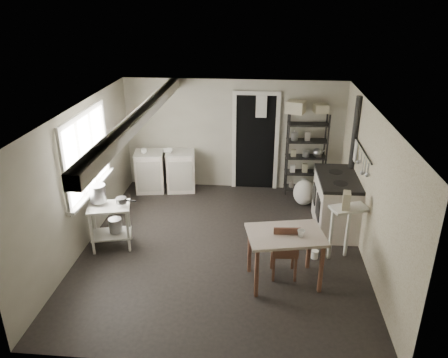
# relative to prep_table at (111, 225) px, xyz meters

# --- Properties ---
(floor) EXTENTS (5.00, 5.00, 0.00)m
(floor) POSITION_rel_prep_table_xyz_m (1.81, 0.13, -0.40)
(floor) COLOR black
(floor) RESTS_ON ground
(ceiling) EXTENTS (5.00, 5.00, 0.00)m
(ceiling) POSITION_rel_prep_table_xyz_m (1.81, 0.13, 1.90)
(ceiling) COLOR silver
(ceiling) RESTS_ON wall_back
(wall_back) EXTENTS (4.50, 0.02, 2.30)m
(wall_back) POSITION_rel_prep_table_xyz_m (1.81, 2.63, 0.75)
(wall_back) COLOR #A49F8C
(wall_back) RESTS_ON ground
(wall_front) EXTENTS (4.50, 0.02, 2.30)m
(wall_front) POSITION_rel_prep_table_xyz_m (1.81, -2.37, 0.75)
(wall_front) COLOR #A49F8C
(wall_front) RESTS_ON ground
(wall_left) EXTENTS (0.02, 5.00, 2.30)m
(wall_left) POSITION_rel_prep_table_xyz_m (-0.44, 0.13, 0.75)
(wall_left) COLOR #A49F8C
(wall_left) RESTS_ON ground
(wall_right) EXTENTS (0.02, 5.00, 2.30)m
(wall_right) POSITION_rel_prep_table_xyz_m (4.06, 0.13, 0.75)
(wall_right) COLOR #A49F8C
(wall_right) RESTS_ON ground
(window) EXTENTS (0.12, 1.76, 1.28)m
(window) POSITION_rel_prep_table_xyz_m (-0.41, 0.33, 1.10)
(window) COLOR beige
(window) RESTS_ON wall_left
(doorway) EXTENTS (0.96, 0.10, 2.08)m
(doorway) POSITION_rel_prep_table_xyz_m (2.26, 2.60, 0.60)
(doorway) COLOR beige
(doorway) RESTS_ON ground
(ceiling_beam) EXTENTS (0.18, 5.00, 0.18)m
(ceiling_beam) POSITION_rel_prep_table_xyz_m (0.61, 0.13, 1.80)
(ceiling_beam) COLOR beige
(ceiling_beam) RESTS_ON ceiling
(wallpaper_panel) EXTENTS (0.01, 5.00, 2.30)m
(wallpaper_panel) POSITION_rel_prep_table_xyz_m (4.05, 0.13, 0.75)
(wallpaper_panel) COLOR beige
(wallpaper_panel) RESTS_ON wall_right
(utensil_rail) EXTENTS (0.06, 1.20, 0.44)m
(utensil_rail) POSITION_rel_prep_table_xyz_m (4.00, 0.73, 1.15)
(utensil_rail) COLOR #A7A7A9
(utensil_rail) RESTS_ON wall_right
(prep_table) EXTENTS (0.75, 0.61, 0.75)m
(prep_table) POSITION_rel_prep_table_xyz_m (0.00, 0.00, 0.00)
(prep_table) COLOR beige
(prep_table) RESTS_ON ground
(stockpot) EXTENTS (0.32, 0.32, 0.28)m
(stockpot) POSITION_rel_prep_table_xyz_m (-0.17, 0.05, 0.54)
(stockpot) COLOR #A7A7A9
(stockpot) RESTS_ON prep_table
(saucepan) EXTENTS (0.18, 0.18, 0.09)m
(saucepan) POSITION_rel_prep_table_xyz_m (0.21, 0.01, 0.45)
(saucepan) COLOR #A7A7A9
(saucepan) RESTS_ON prep_table
(bucket) EXTENTS (0.22, 0.22, 0.23)m
(bucket) POSITION_rel_prep_table_xyz_m (0.07, 0.03, -0.02)
(bucket) COLOR #A7A7A9
(bucket) RESTS_ON prep_table
(base_cabinets) EXTENTS (1.36, 0.74, 0.85)m
(base_cabinets) POSITION_rel_prep_table_xyz_m (0.40, 2.31, 0.06)
(base_cabinets) COLOR silver
(base_cabinets) RESTS_ON ground
(mixing_bowl) EXTENTS (0.36, 0.36, 0.07)m
(mixing_bowl) POSITION_rel_prep_table_xyz_m (0.47, 2.32, 0.56)
(mixing_bowl) COLOR white
(mixing_bowl) RESTS_ON base_cabinets
(counter_cup) EXTENTS (0.15, 0.15, 0.10)m
(counter_cup) POSITION_rel_prep_table_xyz_m (0.00, 2.19, 0.57)
(counter_cup) COLOR white
(counter_cup) RESTS_ON base_cabinets
(shelf_rack) EXTENTS (0.83, 0.36, 1.71)m
(shelf_rack) POSITION_rel_prep_table_xyz_m (3.29, 2.44, 0.55)
(shelf_rack) COLOR black
(shelf_rack) RESTS_ON ground
(shelf_jar) EXTENTS (0.12, 0.12, 0.21)m
(shelf_jar) POSITION_rel_prep_table_xyz_m (3.03, 2.48, 0.98)
(shelf_jar) COLOR white
(shelf_jar) RESTS_ON shelf_rack
(storage_box_a) EXTENTS (0.42, 0.39, 0.23)m
(storage_box_a) POSITION_rel_prep_table_xyz_m (3.02, 2.40, 1.61)
(storage_box_a) COLOR beige
(storage_box_a) RESTS_ON shelf_rack
(storage_box_b) EXTENTS (0.30, 0.28, 0.17)m
(storage_box_b) POSITION_rel_prep_table_xyz_m (3.51, 2.48, 1.59)
(storage_box_b) COLOR beige
(storage_box_b) RESTS_ON shelf_rack
(stove) EXTENTS (0.71, 1.25, 0.98)m
(stove) POSITION_rel_prep_table_xyz_m (3.73, 0.98, 0.04)
(stove) COLOR silver
(stove) RESTS_ON ground
(stovepipe) EXTENTS (0.14, 0.14, 1.38)m
(stovepipe) POSITION_rel_prep_table_xyz_m (4.00, 1.42, 1.19)
(stovepipe) COLOR black
(stovepipe) RESTS_ON stove
(side_ledge) EXTENTS (0.64, 0.48, 0.87)m
(side_ledge) POSITION_rel_prep_table_xyz_m (3.76, 0.06, 0.03)
(side_ledge) COLOR beige
(side_ledge) RESTS_ON ground
(oats_box) EXTENTS (0.13, 0.20, 0.27)m
(oats_box) POSITION_rel_prep_table_xyz_m (3.69, 0.00, 0.61)
(oats_box) COLOR beige
(oats_box) RESTS_ON side_ledge
(work_table) EXTENTS (1.17, 0.93, 0.79)m
(work_table) POSITION_rel_prep_table_xyz_m (2.77, -0.69, -0.02)
(work_table) COLOR beige
(work_table) RESTS_ON ground
(table_cup) EXTENTS (0.14, 0.14, 0.10)m
(table_cup) POSITION_rel_prep_table_xyz_m (2.97, -0.76, 0.41)
(table_cup) COLOR white
(table_cup) RESTS_ON work_table
(chair) EXTENTS (0.39, 0.41, 0.89)m
(chair) POSITION_rel_prep_table_xyz_m (2.77, -0.53, 0.08)
(chair) COLOR #523023
(chair) RESTS_ON ground
(flour_sack) EXTENTS (0.46, 0.40, 0.52)m
(flour_sack) POSITION_rel_prep_table_xyz_m (3.26, 1.86, -0.16)
(flour_sack) COLOR beige
(flour_sack) RESTS_ON ground
(floor_crock) EXTENTS (0.13, 0.13, 0.14)m
(floor_crock) POSITION_rel_prep_table_xyz_m (3.29, -0.05, -0.33)
(floor_crock) COLOR white
(floor_crock) RESTS_ON ground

